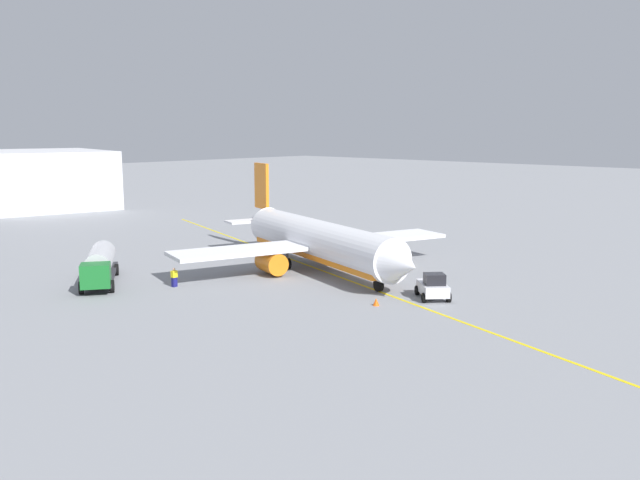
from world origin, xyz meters
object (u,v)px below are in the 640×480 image
fuel_tanker (100,264)px  refueling_worker (174,278)px  safety_cone_nose (376,302)px  pushback_tug (433,287)px  airplane (318,242)px

fuel_tanker → refueling_worker: size_ratio=6.19×
fuel_tanker → safety_cone_nose: bearing=25.4°
fuel_tanker → pushback_tug: 29.75m
fuel_tanker → pushback_tug: (25.16, 15.87, -0.72)m
fuel_tanker → safety_cone_nose: fuel_tanker is taller
airplane → fuel_tanker: airplane is taller
pushback_tug → airplane: bearing=171.9°
fuel_tanker → safety_cone_nose: size_ratio=17.83×
safety_cone_nose → pushback_tug: bearing=67.5°
pushback_tug → refueling_worker: size_ratio=2.38×
pushback_tug → safety_cone_nose: (-2.03, -4.90, -0.71)m
airplane → pushback_tug: bearing=-8.1°
refueling_worker → safety_cone_nose: 18.51m
fuel_tanker → refueling_worker: 7.21m
refueling_worker → safety_cone_nose: refueling_worker is taller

